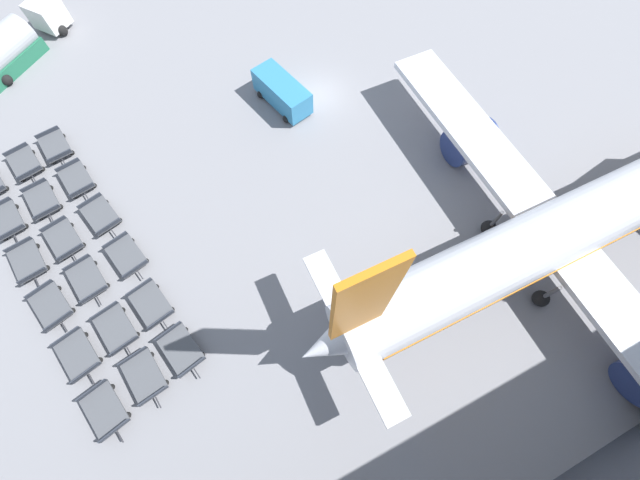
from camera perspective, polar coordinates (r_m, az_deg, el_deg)
The scene contains 21 objects.
ground_plane at distance 34.50m, azimuth 0.04°, elevation 20.32°, with size 500.00×500.00×0.00m, color gray.
airplane at distance 27.89m, azimuth 32.68°, elevation 1.69°, with size 33.68×36.15×13.09m.
fuel_tanker_primary at distance 44.98m, azimuth -38.19°, elevation 21.40°, with size 7.74×9.00×3.23m.
service_van at distance 33.19m, azimuth -5.52°, elevation 20.65°, with size 5.53×3.35×2.18m.
baggage_dolly_row_near_col_b at distance 34.52m, azimuth -38.70°, elevation 2.27°, with size 3.59×2.28×0.92m.
baggage_dolly_row_near_col_c at distance 32.05m, azimuth -36.80°, elevation -2.51°, with size 3.59×2.23×0.92m.
baggage_dolly_row_near_col_d at distance 29.89m, azimuth -34.51°, elevation -7.91°, with size 3.60×2.46×0.92m.
baggage_dolly_row_near_col_e at distance 28.07m, azimuth -31.77°, elevation -14.04°, with size 3.60×2.39×0.92m.
baggage_dolly_row_near_col_f at distance 26.74m, azimuth -28.80°, elevation -20.88°, with size 3.60×2.39×0.92m.
baggage_dolly_row_mid_a_col_a at distance 36.67m, azimuth -37.06°, elevation 8.90°, with size 3.60×2.33×0.92m.
baggage_dolly_row_mid_a_col_b at distance 33.94m, azimuth -35.38°, elevation 4.72°, with size 3.59×2.23×0.92m.
baggage_dolly_row_mid_a_col_c at distance 31.45m, azimuth -33.24°, elevation 0.06°, with size 3.60×2.36×0.92m.
baggage_dolly_row_mid_a_col_d at distance 29.34m, azimuth -30.78°, elevation -4.98°, with size 3.59×2.29×0.92m.
baggage_dolly_row_mid_a_col_e at distance 27.38m, azimuth -27.55°, elevation -11.39°, with size 3.60×2.32×0.92m.
baggage_dolly_row_mid_a_col_f at distance 26.05m, azimuth -24.18°, elevation -17.62°, with size 3.59×2.23×0.92m.
baggage_dolly_row_mid_b_col_a at distance 36.40m, azimuth -34.10°, elevation 11.23°, with size 3.58×2.20×0.92m.
baggage_dolly_row_mid_b_col_b at distance 33.64m, azimuth -31.90°, elevation 7.49°, with size 3.59×2.26×0.92m.
baggage_dolly_row_mid_b_col_c at distance 31.09m, azimuth -29.28°, elevation 3.14°, with size 3.60×2.44×0.92m.
baggage_dolly_row_mid_b_col_d at distance 28.81m, azimuth -26.30°, elevation -2.08°, with size 3.60×2.41×0.92m.
baggage_dolly_row_mid_b_col_e at distance 26.91m, azimuth -23.32°, elevation -8.59°, with size 3.60×2.38×0.92m.
baggage_dolly_row_mid_b_col_f at distance 25.55m, azimuth -19.53°, elevation -14.81°, with size 3.60×2.37×0.92m.
Camera 1 is at (21.91, -10.82, 24.36)m, focal length 22.00 mm.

